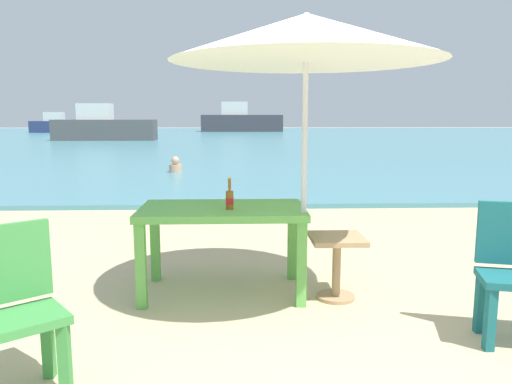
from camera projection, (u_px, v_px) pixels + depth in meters
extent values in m
plane|color=#C6B287|center=(327.00, 354.00, 3.18)|extent=(120.00, 120.00, 0.00)
cube|color=teal|center=(247.00, 138.00, 32.80)|extent=(120.00, 50.00, 0.08)
cube|color=#60B24C|center=(222.00, 210.00, 4.19)|extent=(1.40, 0.80, 0.06)
cube|color=#60B24C|center=(141.00, 266.00, 3.89)|extent=(0.08, 0.08, 0.70)
cube|color=#60B24C|center=(301.00, 264.00, 3.94)|extent=(0.08, 0.08, 0.70)
cube|color=#60B24C|center=(155.00, 244.00, 4.56)|extent=(0.08, 0.08, 0.70)
cube|color=#60B24C|center=(292.00, 243.00, 4.61)|extent=(0.08, 0.08, 0.70)
cylinder|color=brown|center=(230.00, 200.00, 4.08)|extent=(0.06, 0.06, 0.16)
cone|color=brown|center=(230.00, 191.00, 4.07)|extent=(0.06, 0.06, 0.03)
cylinder|color=brown|center=(229.00, 184.00, 4.06)|extent=(0.03, 0.03, 0.09)
cylinder|color=red|center=(230.00, 201.00, 4.08)|extent=(0.07, 0.07, 0.05)
cylinder|color=gold|center=(229.00, 178.00, 4.05)|extent=(0.03, 0.03, 0.01)
cylinder|color=silver|center=(304.00, 164.00, 3.88)|extent=(0.04, 0.04, 2.30)
cone|color=white|center=(306.00, 38.00, 3.73)|extent=(2.10, 2.10, 0.36)
cube|color=tan|center=(337.00, 239.00, 4.08)|extent=(0.44, 0.44, 0.04)
cylinder|color=tan|center=(336.00, 270.00, 4.12)|extent=(0.07, 0.07, 0.50)
cylinder|color=tan|center=(336.00, 297.00, 4.16)|extent=(0.32, 0.32, 0.03)
cube|color=#196066|center=(490.00, 320.00, 3.21)|extent=(0.06, 0.06, 0.42)
cube|color=#196066|center=(480.00, 304.00, 3.48)|extent=(0.06, 0.06, 0.42)
cube|color=#3D8C42|center=(65.00, 361.00, 2.67)|extent=(0.06, 0.06, 0.42)
cube|color=#3D8C42|center=(48.00, 343.00, 2.88)|extent=(0.06, 0.06, 0.42)
cylinder|color=tan|center=(176.00, 168.00, 12.67)|extent=(0.34, 0.34, 0.20)
sphere|color=tan|center=(175.00, 160.00, 12.64)|extent=(0.21, 0.21, 0.21)
cube|color=#4C4C4C|center=(105.00, 130.00, 28.92)|extent=(5.89, 1.61, 1.20)
cube|color=silver|center=(95.00, 112.00, 28.74)|extent=(1.87, 1.20, 0.94)
cube|color=#38383F|center=(242.00, 123.00, 44.41)|extent=(7.30, 1.99, 1.49)
cube|color=silver|center=(235.00, 108.00, 44.18)|extent=(2.32, 1.49, 1.16)
cube|color=navy|center=(60.00, 127.00, 41.77)|extent=(4.75, 1.29, 0.97)
cube|color=silver|center=(54.00, 117.00, 41.62)|extent=(1.51, 0.97, 0.76)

